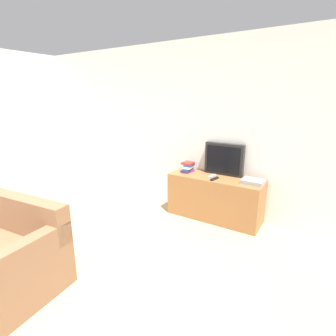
# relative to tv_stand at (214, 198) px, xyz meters

# --- Properties ---
(wall_back) EXTENTS (9.00, 0.06, 2.60)m
(wall_back) POSITION_rel_tv_stand_xyz_m (-0.83, 0.28, 0.98)
(wall_back) COLOR white
(wall_back) RESTS_ON ground_plane
(tv_stand) EXTENTS (1.37, 0.46, 0.64)m
(tv_stand) POSITION_rel_tv_stand_xyz_m (0.00, 0.00, 0.00)
(tv_stand) COLOR #9E6638
(tv_stand) RESTS_ON ground_plane
(television) EXTENTS (0.58, 0.09, 0.47)m
(television) POSITION_rel_tv_stand_xyz_m (0.04, 0.19, 0.56)
(television) COLOR black
(television) RESTS_ON tv_stand
(book_stack) EXTENTS (0.16, 0.23, 0.15)m
(book_stack) POSITION_rel_tv_stand_xyz_m (-0.47, 0.03, 0.40)
(book_stack) COLOR #7A3884
(book_stack) RESTS_ON tv_stand
(remote_on_stand) EXTENTS (0.06, 0.18, 0.02)m
(remote_on_stand) POSITION_rel_tv_stand_xyz_m (-0.05, -0.01, 0.33)
(remote_on_stand) COLOR #B7B7B7
(remote_on_stand) RESTS_ON tv_stand
(remote_secondary) EXTENTS (0.07, 0.17, 0.02)m
(remote_secondary) POSITION_rel_tv_stand_xyz_m (0.03, -0.11, 0.33)
(remote_secondary) COLOR black
(remote_secondary) RESTS_ON tv_stand
(set_top_box) EXTENTS (0.29, 0.24, 0.05)m
(set_top_box) POSITION_rel_tv_stand_xyz_m (0.53, 0.02, 0.35)
(set_top_box) COLOR #99999E
(set_top_box) RESTS_ON tv_stand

